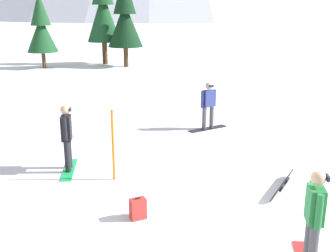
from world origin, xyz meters
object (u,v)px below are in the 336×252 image
backpack_red (138,209)px  pine_tree_twin (41,27)px  pine_tree_broad (103,7)px  snowboarder_background (208,105)px  loose_snowboard_near_left (283,184)px  pine_tree_young (125,16)px  snowboarder_foreground (314,218)px  snowboarder_midground (67,136)px  trail_marker_pole (113,145)px

backpack_red → pine_tree_twin: 22.70m
pine_tree_twin → backpack_red: bearing=-91.4°
pine_tree_broad → snowboarder_background: bearing=-92.2°
loose_snowboard_near_left → pine_tree_broad: 23.45m
pine_tree_young → backpack_red: bearing=-105.9°
snowboarder_foreground → pine_tree_young: size_ratio=0.28×
snowboarder_midground → loose_snowboard_near_left: size_ratio=1.21×
snowboarder_foreground → snowboarder_background: bearing=74.6°
snowboarder_midground → snowboarder_background: 5.57m
backpack_red → pine_tree_young: bearing=74.1°
snowboarder_background → pine_tree_twin: (-3.75, 17.34, 1.89)m
loose_snowboard_near_left → pine_tree_young: size_ratio=0.23×
pine_tree_young → loose_snowboard_near_left: bearing=-96.5°
backpack_red → trail_marker_pole: (0.07, 2.13, 0.69)m
snowboarder_foreground → snowboarder_background: (2.17, 7.89, -0.04)m
snowboarder_background → pine_tree_young: (1.72, 15.94, 2.59)m
snowboarder_foreground → pine_tree_twin: (-1.58, 25.23, 1.85)m
pine_tree_broad → backpack_red: bearing=-102.2°
pine_tree_broad → snowboarder_foreground: bearing=-96.3°
pine_tree_young → snowboarder_foreground: bearing=-99.3°
pine_tree_young → pine_tree_broad: size_ratio=0.86×
backpack_red → pine_tree_broad: 23.95m
snowboarder_background → pine_tree_young: size_ratio=0.26×
snowboarder_foreground → pine_tree_young: (3.89, 23.83, 2.54)m
loose_snowboard_near_left → trail_marker_pole: bearing=149.2°
snowboarder_background → trail_marker_pole: size_ratio=0.93×
snowboarder_midground → trail_marker_pole: 1.42m
snowboarder_midground → snowboarder_background: snowboarder_midground is taller
backpack_red → trail_marker_pole: bearing=88.2°
backpack_red → trail_marker_pole: size_ratio=0.26×
loose_snowboard_near_left → trail_marker_pole: size_ratio=0.81×
trail_marker_pole → pine_tree_broad: (4.91, 20.97, 3.14)m
snowboarder_foreground → pine_tree_twin: size_ratio=0.34×
snowboarder_foreground → pine_tree_young: bearing=80.7°
backpack_red → pine_tree_broad: bearing=77.8°
snowboarder_foreground → loose_snowboard_near_left: bearing=61.1°
snowboarder_background → loose_snowboard_near_left: bearing=-97.4°
snowboarder_background → trail_marker_pole: trail_marker_pole is taller
snowboarder_background → pine_tree_broad: size_ratio=0.23×
pine_tree_twin → pine_tree_young: size_ratio=0.80×
snowboarder_midground → snowboarder_foreground: bearing=-62.8°
trail_marker_pole → pine_tree_young: 20.08m
pine_tree_young → pine_tree_broad: pine_tree_broad is taller
backpack_red → snowboarder_midground: bearing=105.7°
snowboarder_background → pine_tree_young: pine_tree_young is taller
snowboarder_background → pine_tree_broad: bearing=87.8°
snowboarder_background → trail_marker_pole: 5.22m
snowboarder_foreground → snowboarder_midground: 6.59m
snowboarder_midground → pine_tree_twin: bearing=85.8°
pine_tree_young → pine_tree_broad: bearing=117.7°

